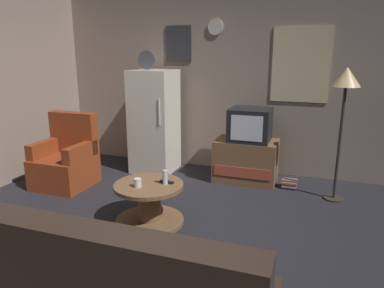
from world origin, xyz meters
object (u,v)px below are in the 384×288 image
(standing_lamp, at_px, (345,88))
(book_stack, at_px, (289,183))
(crt_tv, at_px, (250,125))
(coffee_table, at_px, (149,203))
(armchair, at_px, (67,160))
(remote_control, at_px, (167,182))
(fridge, at_px, (154,121))
(wine_glass, at_px, (165,177))
(tv_stand, at_px, (246,161))
(mug_ceramic_white, at_px, (138,183))

(standing_lamp, xyz_separation_m, book_stack, (-0.55, 0.20, -1.30))
(crt_tv, xyz_separation_m, standing_lamp, (1.11, -0.27, 0.56))
(coffee_table, bearing_deg, armchair, 157.31)
(remote_control, height_order, armchair, armchair)
(fridge, bearing_deg, wine_glass, -61.37)
(wine_glass, bearing_deg, tv_stand, 70.53)
(fridge, height_order, coffee_table, fridge)
(coffee_table, distance_m, mug_ceramic_white, 0.29)
(tv_stand, distance_m, remote_control, 1.60)
(standing_lamp, relative_size, remote_control, 10.60)
(fridge, height_order, standing_lamp, fridge)
(tv_stand, xyz_separation_m, standing_lamp, (1.15, -0.28, 1.07))
(mug_ceramic_white, bearing_deg, crt_tv, 64.52)
(wine_glass, bearing_deg, coffee_table, -162.41)
(remote_control, xyz_separation_m, armchair, (-1.70, 0.55, -0.11))
(standing_lamp, bearing_deg, wine_glass, -143.46)
(mug_ceramic_white, xyz_separation_m, armchair, (-1.48, 0.76, -0.14))
(fridge, xyz_separation_m, coffee_table, (0.68, -1.60, -0.54))
(remote_control, bearing_deg, fridge, 125.56)
(standing_lamp, bearing_deg, fridge, 173.50)
(tv_stand, xyz_separation_m, crt_tv, (0.04, -0.00, 0.51))
(mug_ceramic_white, relative_size, book_stack, 0.44)
(wine_glass, bearing_deg, mug_ceramic_white, -143.84)
(crt_tv, bearing_deg, mug_ceramic_white, -115.48)
(fridge, height_order, mug_ceramic_white, fridge)
(wine_glass, height_order, armchair, armchair)
(tv_stand, relative_size, coffee_table, 1.17)
(mug_ceramic_white, bearing_deg, fridge, 109.77)
(remote_control, bearing_deg, mug_ceramic_white, -131.93)
(tv_stand, xyz_separation_m, wine_glass, (-0.54, -1.53, 0.22))
(fridge, bearing_deg, coffee_table, -66.95)
(crt_tv, bearing_deg, wine_glass, -110.78)
(standing_lamp, bearing_deg, tv_stand, 166.57)
(wine_glass, distance_m, remote_control, 0.07)
(standing_lamp, height_order, remote_control, standing_lamp)
(mug_ceramic_white, distance_m, book_stack, 2.17)
(coffee_table, bearing_deg, remote_control, 28.54)
(fridge, bearing_deg, standing_lamp, -6.50)
(wine_glass, distance_m, book_stack, 1.91)
(wine_glass, relative_size, mug_ceramic_white, 1.67)
(crt_tv, relative_size, armchair, 0.56)
(remote_control, xyz_separation_m, book_stack, (1.15, 1.42, -0.38))
(crt_tv, distance_m, mug_ceramic_white, 1.91)
(coffee_table, relative_size, mug_ceramic_white, 8.00)
(crt_tv, bearing_deg, tv_stand, 178.61)
(crt_tv, height_order, book_stack, crt_tv)
(fridge, relative_size, wine_glass, 11.80)
(coffee_table, distance_m, remote_control, 0.29)
(coffee_table, bearing_deg, mug_ceramic_white, -119.25)
(crt_tv, bearing_deg, armchair, -157.68)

